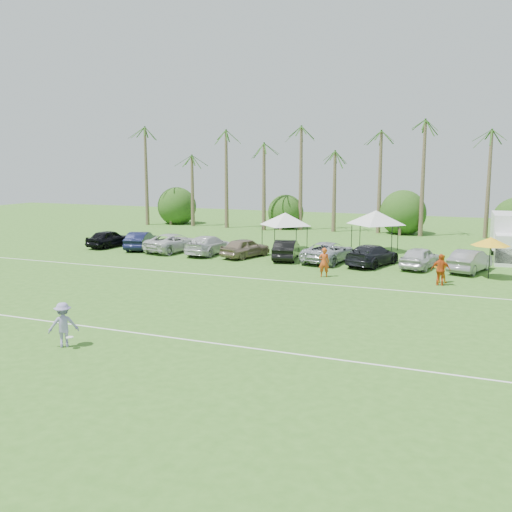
% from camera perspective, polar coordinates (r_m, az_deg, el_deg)
% --- Properties ---
extents(ground, '(120.00, 120.00, 0.00)m').
position_cam_1_polar(ground, '(22.81, -16.33, -8.55)').
color(ground, '#396C20').
rests_on(ground, ground).
extents(field_lines, '(80.00, 12.10, 0.01)m').
position_cam_1_polar(field_lines, '(29.22, -6.51, -4.29)').
color(field_lines, white).
rests_on(field_lines, ground).
extents(palm_tree_0, '(2.40, 2.40, 8.90)m').
position_cam_1_polar(palm_tree_0, '(65.48, -10.96, 9.71)').
color(palm_tree_0, brown).
rests_on(palm_tree_0, ground).
extents(palm_tree_1, '(2.40, 2.40, 9.90)m').
position_cam_1_polar(palm_tree_1, '(62.90, -7.10, 10.62)').
color(palm_tree_1, brown).
rests_on(palm_tree_1, ground).
extents(palm_tree_2, '(2.40, 2.40, 10.90)m').
position_cam_1_polar(palm_tree_2, '(60.64, -2.91, 11.55)').
color(palm_tree_2, brown).
rests_on(palm_tree_2, ground).
extents(palm_tree_3, '(2.40, 2.40, 11.90)m').
position_cam_1_polar(palm_tree_3, '(59.09, 0.68, 12.44)').
color(palm_tree_3, brown).
rests_on(palm_tree_3, ground).
extents(palm_tree_4, '(2.40, 2.40, 8.90)m').
position_cam_1_polar(palm_tree_4, '(57.65, 4.43, 9.92)').
color(palm_tree_4, brown).
rests_on(palm_tree_4, ground).
extents(palm_tree_5, '(2.40, 2.40, 9.90)m').
position_cam_1_polar(palm_tree_5, '(56.56, 8.37, 10.75)').
color(palm_tree_5, brown).
rests_on(palm_tree_5, ground).
extents(palm_tree_6, '(2.40, 2.40, 10.90)m').
position_cam_1_polar(palm_tree_6, '(55.76, 12.46, 11.54)').
color(palm_tree_6, brown).
rests_on(palm_tree_6, ground).
extents(palm_tree_7, '(2.40, 2.40, 11.90)m').
position_cam_1_polar(palm_tree_7, '(55.24, 16.67, 12.28)').
color(palm_tree_7, brown).
rests_on(palm_tree_7, ground).
extents(palm_tree_8, '(2.40, 2.40, 8.90)m').
position_cam_1_polar(palm_tree_8, '(54.85, 21.81, 9.33)').
color(palm_tree_8, brown).
rests_on(palm_tree_8, ground).
extents(bush_tree_0, '(4.00, 4.00, 4.00)m').
position_cam_1_polar(bush_tree_0, '(64.94, -8.09, 4.77)').
color(bush_tree_0, brown).
rests_on(bush_tree_0, ground).
extents(bush_tree_1, '(4.00, 4.00, 4.00)m').
position_cam_1_polar(bush_tree_1, '(59.45, 2.82, 4.44)').
color(bush_tree_1, brown).
rests_on(bush_tree_1, ground).
extents(bush_tree_2, '(4.00, 4.00, 4.00)m').
position_cam_1_polar(bush_tree_2, '(56.61, 14.37, 3.91)').
color(bush_tree_2, brown).
rests_on(bush_tree_2, ground).
extents(sideline_player_a, '(0.76, 0.64, 1.79)m').
position_cam_1_polar(sideline_player_a, '(34.69, 6.81, -0.63)').
color(sideline_player_a, '#D14717').
rests_on(sideline_player_a, ground).
extents(sideline_player_b, '(0.83, 0.66, 1.64)m').
position_cam_1_polar(sideline_player_b, '(34.54, 17.99, -1.20)').
color(sideline_player_b, orange).
rests_on(sideline_player_b, ground).
extents(sideline_player_c, '(1.06, 0.46, 1.79)m').
position_cam_1_polar(sideline_player_c, '(33.70, 17.99, -1.32)').
color(sideline_player_c, '#D04C17').
rests_on(sideline_player_c, ground).
extents(box_truck, '(2.68, 6.42, 3.26)m').
position_cam_1_polar(box_truck, '(44.24, 24.14, 1.87)').
color(box_truck, white).
rests_on(box_truck, ground).
extents(canopy_tent_left, '(4.29, 4.29, 3.48)m').
position_cam_1_polar(canopy_tent_left, '(44.77, 2.94, 4.35)').
color(canopy_tent_left, black).
rests_on(canopy_tent_left, ground).
extents(canopy_tent_right, '(4.63, 4.63, 3.75)m').
position_cam_1_polar(canopy_tent_right, '(44.90, 11.92, 4.48)').
color(canopy_tent_right, black).
rests_on(canopy_tent_right, ground).
extents(market_umbrella, '(2.24, 2.24, 2.49)m').
position_cam_1_polar(market_umbrella, '(36.53, 22.42, 1.36)').
color(market_umbrella, black).
rests_on(market_umbrella, ground).
extents(frisbee_player, '(1.25, 1.19, 1.70)m').
position_cam_1_polar(frisbee_player, '(22.69, -18.71, -6.53)').
color(frisbee_player, '#8E83BA').
rests_on(frisbee_player, ground).
extents(parked_car_0, '(2.14, 4.34, 1.42)m').
position_cam_1_polar(parked_car_0, '(48.21, -14.47, 1.71)').
color(parked_car_0, black).
rests_on(parked_car_0, ground).
extents(parked_car_1, '(2.64, 4.57, 1.42)m').
position_cam_1_polar(parked_car_1, '(46.40, -11.45, 1.53)').
color(parked_car_1, black).
rests_on(parked_car_1, ground).
extents(parked_car_2, '(3.38, 5.50, 1.42)m').
position_cam_1_polar(parked_car_2, '(44.74, -8.18, 1.34)').
color(parked_car_2, silver).
rests_on(parked_car_2, ground).
extents(parked_car_3, '(2.19, 4.98, 1.42)m').
position_cam_1_polar(parked_car_3, '(43.13, -4.74, 1.11)').
color(parked_car_3, silver).
rests_on(parked_car_3, ground).
extents(parked_car_4, '(2.89, 4.49, 1.42)m').
position_cam_1_polar(parked_car_4, '(41.66, -1.08, 0.85)').
color(parked_car_4, gray).
rests_on(parked_car_4, ground).
extents(parked_car_5, '(2.38, 4.54, 1.42)m').
position_cam_1_polar(parked_car_5, '(40.77, 3.04, 0.65)').
color(parked_car_5, black).
rests_on(parked_car_5, ground).
extents(parked_car_6, '(3.06, 5.40, 1.42)m').
position_cam_1_polar(parked_car_6, '(39.94, 7.25, 0.40)').
color(parked_car_6, '#A8ADB3').
rests_on(parked_car_6, ground).
extents(parked_car_7, '(3.32, 5.27, 1.42)m').
position_cam_1_polar(parked_car_7, '(39.10, 11.56, 0.10)').
color(parked_car_7, black).
rests_on(parked_car_7, ground).
extents(parked_car_8, '(2.50, 4.43, 1.42)m').
position_cam_1_polar(parked_car_8, '(38.81, 16.08, -0.15)').
color(parked_car_8, silver).
rests_on(parked_car_8, ground).
extents(parked_car_9, '(2.70, 4.57, 1.42)m').
position_cam_1_polar(parked_car_9, '(38.55, 20.63, -0.45)').
color(parked_car_9, slate).
rests_on(parked_car_9, ground).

